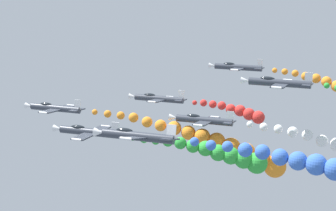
% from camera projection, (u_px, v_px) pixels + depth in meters
% --- Properties ---
extents(airplane_lead, '(9.55, 10.35, 2.51)m').
position_uv_depth(airplane_lead, '(54.00, 108.00, 108.02)').
color(airplane_lead, '#333842').
extents(smoke_trail_lead, '(4.52, 31.51, 8.80)m').
position_uv_depth(smoke_trail_lead, '(229.00, 148.00, 100.40)').
color(smoke_trail_lead, orange).
extents(airplane_left_inner, '(9.57, 10.35, 2.35)m').
position_uv_depth(airplane_left_inner, '(88.00, 132.00, 92.43)').
color(airplane_left_inner, '#333842').
extents(smoke_trail_left_inner, '(5.00, 18.90, 4.84)m').
position_uv_depth(smoke_trail_left_inner, '(225.00, 155.00, 88.15)').
color(smoke_trail_left_inner, green).
extents(airplane_right_inner, '(9.53, 10.35, 2.61)m').
position_uv_depth(airplane_right_inner, '(158.00, 98.00, 114.75)').
color(airplane_right_inner, '#333842').
extents(smoke_trail_right_inner, '(2.67, 12.92, 3.24)m').
position_uv_depth(smoke_trail_right_inner, '(240.00, 112.00, 109.54)').
color(smoke_trail_right_inner, red).
extents(airplane_left_outer, '(9.54, 10.35, 2.55)m').
position_uv_depth(airplane_left_outer, '(203.00, 120.00, 100.49)').
color(airplane_left_outer, '#333842').
extents(airplane_right_outer, '(9.38, 10.35, 3.13)m').
position_uv_depth(airplane_right_outer, '(137.00, 136.00, 76.78)').
color(airplane_right_outer, '#333842').
extents(smoke_trail_right_outer, '(3.75, 19.79, 3.22)m').
position_uv_depth(smoke_trail_right_outer, '(309.00, 164.00, 69.34)').
color(smoke_trail_right_outer, blue).
extents(airplane_trailing, '(9.56, 10.35, 2.45)m').
position_uv_depth(airplane_trailing, '(237.00, 67.00, 122.01)').
color(airplane_trailing, '#333842').
extents(smoke_trail_trailing, '(2.42, 12.89, 3.58)m').
position_uv_depth(smoke_trail_trailing, '(319.00, 80.00, 116.96)').
color(smoke_trail_trailing, orange).
extents(airplane_high_slot, '(9.56, 10.35, 2.40)m').
position_uv_depth(airplane_high_slot, '(278.00, 83.00, 94.12)').
color(airplane_high_slot, '#333842').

